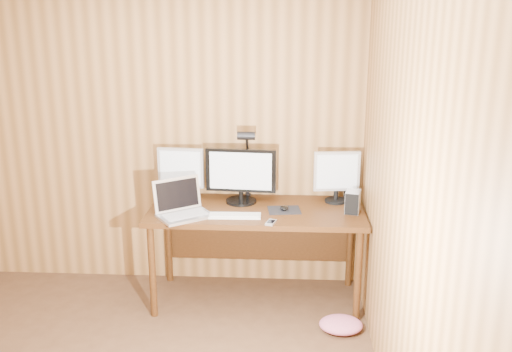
# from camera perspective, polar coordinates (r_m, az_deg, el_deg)

# --- Properties ---
(room_shell) EXTENTS (4.00, 4.00, 4.00)m
(room_shell) POSITION_cam_1_polar(r_m,az_deg,el_deg) (2.80, -21.35, -4.09)
(room_shell) COLOR #4B301D
(room_shell) RESTS_ON ground
(desk) EXTENTS (1.60, 0.70, 0.75)m
(desk) POSITION_cam_1_polar(r_m,az_deg,el_deg) (4.37, 0.09, -4.50)
(desk) COLOR #3E210C
(desk) RESTS_ON floor
(monitor_center) EXTENTS (0.54, 0.24, 0.42)m
(monitor_center) POSITION_cam_1_polar(r_m,az_deg,el_deg) (4.34, -1.52, 0.09)
(monitor_center) COLOR black
(monitor_center) RESTS_ON desk
(monitor_left) EXTENTS (0.36, 0.17, 0.41)m
(monitor_left) POSITION_cam_1_polar(r_m,az_deg,el_deg) (4.47, -7.52, 0.40)
(monitor_left) COLOR black
(monitor_left) RESTS_ON desk
(monitor_right) EXTENTS (0.35, 0.17, 0.40)m
(monitor_right) POSITION_cam_1_polar(r_m,az_deg,el_deg) (4.40, 8.06, 0.06)
(monitor_right) COLOR black
(monitor_right) RESTS_ON desk
(laptop) EXTENTS (0.46, 0.44, 0.26)m
(laptop) POSITION_cam_1_polar(r_m,az_deg,el_deg) (4.15, -7.44, -3.06)
(laptop) COLOR silver
(laptop) RESTS_ON desk
(keyboard) EXTENTS (0.39, 0.13, 0.02)m
(keyboard) POSITION_cam_1_polar(r_m,az_deg,el_deg) (4.10, -2.20, -3.97)
(keyboard) COLOR white
(keyboard) RESTS_ON desk
(mousepad) EXTENTS (0.26, 0.22, 0.00)m
(mousepad) POSITION_cam_1_polar(r_m,az_deg,el_deg) (4.24, 2.84, -3.42)
(mousepad) COLOR black
(mousepad) RESTS_ON desk
(mouse) EXTENTS (0.08, 0.11, 0.03)m
(mouse) POSITION_cam_1_polar(r_m,az_deg,el_deg) (4.23, 2.84, -3.18)
(mouse) COLOR black
(mouse) RESTS_ON mousepad
(hard_drive) EXTENTS (0.13, 0.17, 0.16)m
(hard_drive) POSITION_cam_1_polar(r_m,az_deg,el_deg) (4.23, 9.65, -2.55)
(hard_drive) COLOR silver
(hard_drive) RESTS_ON desk
(phone) EXTENTS (0.08, 0.12, 0.02)m
(phone) POSITION_cam_1_polar(r_m,az_deg,el_deg) (3.98, 1.51, -4.65)
(phone) COLOR silver
(phone) RESTS_ON desk
(speaker) EXTENTS (0.05, 0.05, 0.12)m
(speaker) POSITION_cam_1_polar(r_m,az_deg,el_deg) (4.49, 9.04, -1.71)
(speaker) COLOR black
(speaker) RESTS_ON desk
(desk_lamp) EXTENTS (0.13, 0.19, 0.59)m
(desk_lamp) POSITION_cam_1_polar(r_m,az_deg,el_deg) (4.39, -0.91, 2.21)
(desk_lamp) COLOR black
(desk_lamp) RESTS_ON desk
(fabric_pile) EXTENTS (0.35, 0.31, 0.10)m
(fabric_pile) POSITION_cam_1_polar(r_m,az_deg,el_deg) (4.18, 8.48, -14.50)
(fabric_pile) COLOR #C45E7D
(fabric_pile) RESTS_ON floor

